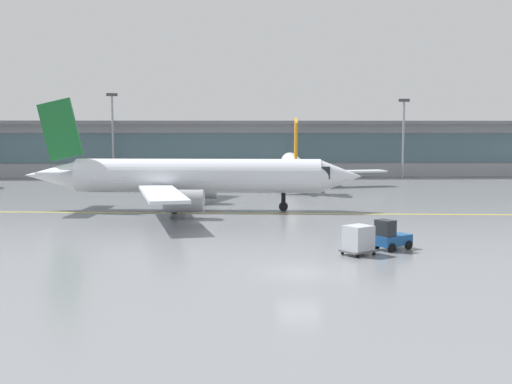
# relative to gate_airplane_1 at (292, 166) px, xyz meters

# --- Properties ---
(ground_plane) EXTENTS (400.00, 400.00, 0.00)m
(ground_plane) POSITION_rel_gate_airplane_1_xyz_m (-5.05, -56.53, -2.90)
(ground_plane) COLOR slate
(taxiway_centreline_stripe) EXTENTS (109.65, 9.48, 0.01)m
(taxiway_centreline_stripe) POSITION_rel_gate_airplane_1_xyz_m (-12.26, -29.73, -2.89)
(taxiway_centreline_stripe) COLOR yellow
(taxiway_centreline_stripe) RESTS_ON ground_plane
(terminal_concourse) EXTENTS (208.43, 11.00, 9.60)m
(terminal_concourse) POSITION_rel_gate_airplane_1_xyz_m (-5.05, 21.52, 2.02)
(terminal_concourse) COLOR #9EA3A8
(terminal_concourse) RESTS_ON ground_plane
(gate_airplane_1) EXTENTS (27.09, 29.17, 9.66)m
(gate_airplane_1) POSITION_rel_gate_airplane_1_xyz_m (0.00, 0.00, 0.00)
(gate_airplane_1) COLOR white
(gate_airplane_1) RESTS_ON ground_plane
(taxiing_regional_jet) EXTENTS (34.45, 31.92, 11.41)m
(taxiing_regional_jet) POSITION_rel_gate_airplane_1_xyz_m (-12.70, -27.69, 0.52)
(taxiing_regional_jet) COLOR silver
(taxiing_regional_jet) RESTS_ON ground_plane
(baggage_tug) EXTENTS (2.94, 2.63, 2.10)m
(baggage_tug) POSITION_rel_gate_airplane_1_xyz_m (1.98, -49.57, -2.00)
(baggage_tug) COLOR #194C8C
(baggage_tug) RESTS_ON ground_plane
(cargo_dolly_lead) EXTENTS (2.64, 2.50, 1.94)m
(cargo_dolly_lead) POSITION_rel_gate_airplane_1_xyz_m (-0.57, -51.29, -1.84)
(cargo_dolly_lead) COLOR #595B60
(cargo_dolly_lead) RESTS_ON ground_plane
(apron_light_mast_1) EXTENTS (1.80, 0.36, 14.06)m
(apron_light_mast_1) POSITION_rel_gate_airplane_1_xyz_m (-28.29, 14.36, 4.82)
(apron_light_mast_1) COLOR gray
(apron_light_mast_1) RESTS_ON ground_plane
(apron_light_mast_2) EXTENTS (1.80, 0.36, 13.12)m
(apron_light_mast_2) POSITION_rel_gate_airplane_1_xyz_m (19.39, 11.99, 4.34)
(apron_light_mast_2) COLOR gray
(apron_light_mast_2) RESTS_ON ground_plane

